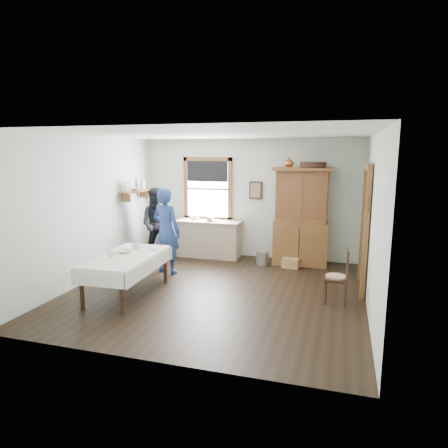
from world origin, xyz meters
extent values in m
cube|color=black|center=(0.00, 0.00, 0.01)|extent=(5.00, 5.00, 0.01)
cube|color=silver|center=(0.00, 0.00, 2.70)|extent=(5.00, 5.00, 0.01)
cube|color=beige|center=(0.00, 2.50, 1.35)|extent=(5.00, 0.01, 2.70)
cube|color=beige|center=(0.00, -2.50, 1.35)|extent=(5.00, 0.01, 2.70)
cube|color=beige|center=(-2.50, 0.00, 1.35)|extent=(0.01, 5.00, 2.70)
cube|color=beige|center=(2.50, 0.00, 1.35)|extent=(0.01, 5.00, 2.70)
cube|color=white|center=(-1.00, 2.48, 1.55)|extent=(1.00, 0.02, 1.30)
cube|color=brown|center=(-1.00, 2.46, 2.25)|extent=(1.18, 0.06, 0.09)
cube|color=brown|center=(-1.00, 2.46, 0.85)|extent=(1.18, 0.06, 0.09)
cube|color=brown|center=(-1.54, 2.46, 1.55)|extent=(0.09, 0.06, 1.48)
cube|color=brown|center=(-0.46, 2.46, 1.55)|extent=(0.09, 0.06, 1.48)
cube|color=black|center=(-1.00, 2.44, 1.96)|extent=(0.98, 0.03, 0.48)
cube|color=#4C4236|center=(2.47, 0.85, 1.05)|extent=(0.03, 0.90, 2.10)
cube|color=brown|center=(2.44, 0.34, 1.05)|extent=(0.08, 0.12, 2.10)
cube|color=brown|center=(2.44, 1.36, 1.05)|extent=(0.08, 0.12, 2.10)
cube|color=brown|center=(2.44, 0.85, 2.16)|extent=(0.08, 1.14, 0.12)
cube|color=brown|center=(-2.37, 1.50, 1.55)|extent=(0.24, 1.00, 0.04)
cube|color=brown|center=(-2.37, 1.10, 1.45)|extent=(0.22, 0.03, 0.18)
cube|color=brown|center=(-2.37, 1.90, 1.45)|extent=(0.22, 0.03, 0.18)
cube|color=tan|center=(-2.37, 1.20, 1.68)|extent=(0.03, 0.22, 0.24)
cylinder|color=silver|center=(-2.37, 1.85, 1.68)|extent=(0.12, 0.12, 0.22)
cube|color=#371D13|center=(0.15, 2.46, 1.55)|extent=(0.30, 0.04, 0.40)
torus|color=black|center=(2.45, 0.30, 1.72)|extent=(0.01, 0.27, 0.27)
cube|color=tan|center=(-0.88, 2.18, 0.43)|extent=(1.49, 0.57, 0.85)
cube|color=brown|center=(1.22, 2.15, 1.04)|extent=(1.25, 0.64, 2.09)
cube|color=white|center=(-1.39, -0.63, 0.35)|extent=(1.00, 1.79, 0.70)
cube|color=#371D13|center=(2.02, 0.04, 0.45)|extent=(0.42, 0.42, 0.89)
cube|color=#95989D|center=(0.44, 1.89, 0.15)|extent=(0.30, 0.30, 0.29)
cube|color=tan|center=(1.07, 1.81, 0.10)|extent=(0.38, 0.30, 0.20)
imported|color=navy|center=(-1.28, 0.74, 0.80)|extent=(0.66, 0.52, 1.60)
imported|color=black|center=(-1.88, 1.59, 0.75)|extent=(0.83, 0.71, 1.51)
imported|color=silver|center=(-1.47, -0.16, 0.75)|extent=(0.16, 0.16, 0.11)
imported|color=silver|center=(-1.58, -0.81, 0.75)|extent=(0.11, 0.11, 0.10)
imported|color=silver|center=(-1.51, -0.49, 0.73)|extent=(0.25, 0.25, 0.06)
imported|color=#7B6E52|center=(-0.86, 2.13, 0.86)|extent=(0.21, 0.25, 0.02)
imported|color=silver|center=(-1.26, 2.26, 0.88)|extent=(0.25, 0.25, 0.06)
imported|color=silver|center=(-2.37, 1.55, 1.60)|extent=(0.22, 0.22, 0.05)
camera|label=1|loc=(2.05, -6.38, 2.43)|focal=32.00mm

